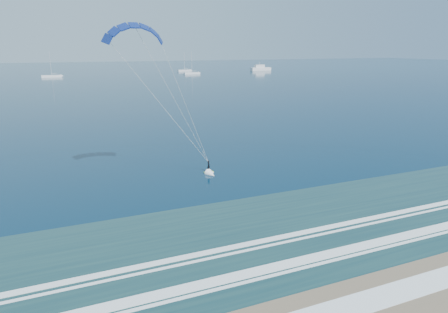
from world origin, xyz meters
TOP-DOWN VIEW (x-y plane):
  - ground at (0.00, 0.00)m, footprint 900.00×900.00m
  - kitesurfer_rig at (-3.94, 27.04)m, footprint 14.54×5.99m
  - motor_yacht at (116.65, 231.15)m, footprint 14.40×3.84m
  - sailboat_2 at (-16.27, 218.88)m, footprint 10.27×2.40m
  - sailboat_3 at (65.33, 241.50)m, footprint 9.06×2.40m
  - sailboat_4 at (60.83, 212.95)m, footprint 9.61×2.40m

SIDE VIEW (x-z plane):
  - ground at x=0.00m, z-range 0.00..0.00m
  - sailboat_3 at x=65.33m, z-range -5.45..6.82m
  - sailboat_4 at x=60.83m, z-range -5.81..7.19m
  - sailboat_2 at x=-16.27m, z-range -6.12..7.51m
  - motor_yacht at x=116.65m, z-range -1.45..4.58m
  - kitesurfer_rig at x=-3.94m, z-range 0.22..19.49m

